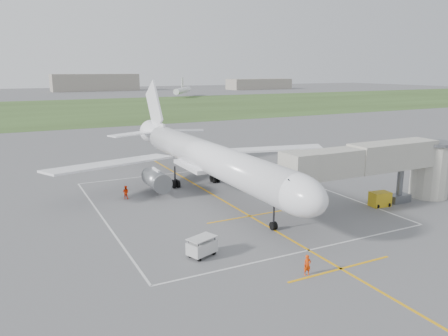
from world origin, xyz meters
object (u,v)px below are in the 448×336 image
baggage_cart (202,247)px  ramp_worker_nose (307,265)px  jet_bridge (387,164)px  gpu_unit (380,199)px  airliner (207,157)px  ramp_worker_wing (126,192)px

baggage_cart → ramp_worker_nose: bearing=-70.3°
jet_bridge → baggage_cart: size_ratio=8.59×
gpu_unit → ramp_worker_nose: bearing=-144.2°
airliner → baggage_cart: bearing=-116.0°
jet_bridge → gpu_unit: bearing=-170.3°
airliner → baggage_cart: airliner is taller
ramp_worker_nose → jet_bridge: bearing=38.6°
ramp_worker_wing → jet_bridge: bearing=-169.7°
airliner → ramp_worker_wing: 10.75m
airliner → ramp_worker_nose: bearing=-97.0°
airliner → jet_bridge: 21.22m
gpu_unit → ramp_worker_wing: size_ratio=1.44×
airliner → ramp_worker_nose: size_ratio=29.34×
jet_bridge → gpu_unit: jet_bridge is taller
baggage_cart → jet_bridge: bearing=-12.5°
gpu_unit → ramp_worker_nose: (-17.84, -9.98, -0.01)m
ramp_worker_nose → ramp_worker_wing: size_ratio=0.98×
airliner → ramp_worker_wing: airliner is taller
baggage_cart → ramp_worker_nose: baggage_cart is taller
gpu_unit → ramp_worker_wing: 29.49m
gpu_unit → baggage_cart: (-23.50, -3.31, 0.04)m
airliner → jet_bridge: airliner is taller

